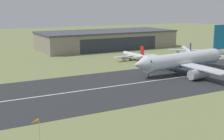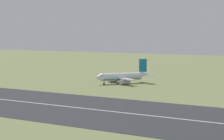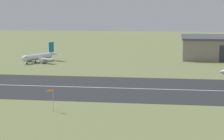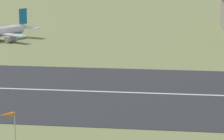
{
  "view_description": "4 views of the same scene",
  "coord_description": "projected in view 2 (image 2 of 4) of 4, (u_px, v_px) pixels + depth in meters",
  "views": [
    {
      "loc": [
        -8.45,
        5.51,
        27.25
      ],
      "look_at": [
        31.22,
        78.4,
        10.15
      ],
      "focal_mm": 50.0,
      "sensor_mm": 36.0,
      "label": 1
    },
    {
      "loc": [
        87.93,
        -8.09,
        19.71
      ],
      "look_at": [
        13.98,
        93.0,
        10.69
      ],
      "focal_mm": 85.0,
      "sensor_mm": 36.0,
      "label": 2
    },
    {
      "loc": [
        37.77,
        -47.76,
        28.66
      ],
      "look_at": [
        18.05,
        91.04,
        7.11
      ],
      "focal_mm": 70.0,
      "sensor_mm": 36.0,
      "label": 3
    },
    {
      "loc": [
        27.44,
        -1.5,
        25.68
      ],
      "look_at": [
        16.03,
        86.0,
        6.72
      ],
      "focal_mm": 85.0,
      "sensor_mm": 36.0,
      "label": 4
    }
  ],
  "objects": [
    {
      "name": "airplane_parked_west",
      "position": [
        122.0,
        77.0,
        201.31
      ],
      "size": [
        20.57,
        22.96,
        9.28
      ],
      "color": "silver",
      "rests_on": "ground_plane"
    },
    {
      "name": "runway_strip",
      "position": [
        77.0,
        108.0,
        137.58
      ],
      "size": [
        464.68,
        43.69,
        0.06
      ],
      "primitive_type": "cube",
      "color": "#2B2D30",
      "rests_on": "ground_plane"
    },
    {
      "name": "runway_centreline",
      "position": [
        77.0,
        108.0,
        137.58
      ],
      "size": [
        418.21,
        0.7,
        0.01
      ],
      "primitive_type": "cube",
      "color": "silver",
      "rests_on": "runway_strip"
    }
  ]
}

